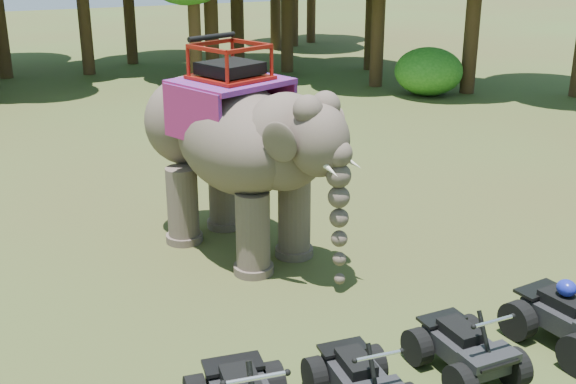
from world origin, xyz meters
name	(u,v)px	position (x,y,z in m)	size (l,w,h in m)	color
ground	(316,321)	(0.00, 0.00, 0.00)	(110.00, 110.00, 0.00)	#47381E
elephant	(236,149)	(-0.20, 3.33, 2.13)	(2.23, 5.06, 4.25)	#4F433A
atv_2	(360,371)	(-0.45, -2.30, 0.57)	(1.13, 1.54, 1.14)	black
atv_3	(466,338)	(1.34, -2.21, 0.59)	(1.16, 1.59, 1.18)	black
atv_4	(573,308)	(3.31, -2.23, 0.66)	(1.30, 1.78, 1.32)	black
tree_1	(194,2)	(3.75, 19.65, 3.43)	(4.80, 4.80, 6.86)	#195114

